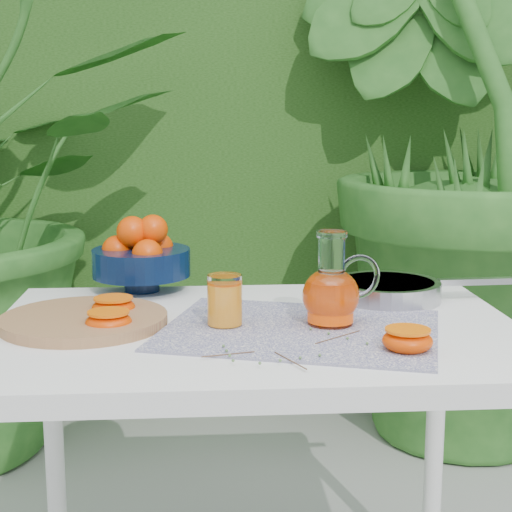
{
  "coord_description": "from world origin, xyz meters",
  "views": [
    {
      "loc": [
        0.02,
        -1.5,
        1.15
      ],
      "look_at": [
        0.12,
        -0.05,
        0.88
      ],
      "focal_mm": 55.0,
      "sensor_mm": 36.0,
      "label": 1
    }
  ],
  "objects": [
    {
      "name": "placemat",
      "position": [
        0.2,
        -0.11,
        0.75
      ],
      "size": [
        0.59,
        0.51,
        0.0
      ],
      "primitive_type": "cube",
      "rotation": [
        0.0,
        0.0,
        -0.3
      ],
      "color": "#0E114E",
      "rests_on": "white_table"
    },
    {
      "name": "juice_pitcher",
      "position": [
        0.26,
        -0.09,
        0.82
      ],
      "size": [
        0.16,
        0.13,
        0.18
      ],
      "color": "white",
      "rests_on": "white_table"
    },
    {
      "name": "white_table",
      "position": [
        0.12,
        -0.07,
        0.67
      ],
      "size": [
        1.0,
        0.7,
        0.75
      ],
      "color": "white",
      "rests_on": "ground"
    },
    {
      "name": "hedge_backdrop",
      "position": [
        0.06,
        2.06,
        1.19
      ],
      "size": [
        8.0,
        1.65,
        2.5
      ],
      "color": "#1E4313",
      "rests_on": "ground"
    },
    {
      "name": "potted_plant_right",
      "position": [
        0.87,
        1.22,
        1.06
      ],
      "size": [
        2.98,
        2.98,
        2.11
      ],
      "primitive_type": "imported",
      "rotation": [
        0.0,
        0.0,
        2.3
      ],
      "color": "#296121",
      "rests_on": "ground"
    },
    {
      "name": "saute_pan",
      "position": [
        0.42,
        0.11,
        0.77
      ],
      "size": [
        0.41,
        0.24,
        0.04
      ],
      "color": "#A9A9AD",
      "rests_on": "white_table"
    },
    {
      "name": "thyme_sprigs",
      "position": [
        0.16,
        -0.25,
        0.76
      ],
      "size": [
        0.29,
        0.23,
        0.01
      ],
      "color": "brown",
      "rests_on": "white_table"
    },
    {
      "name": "orange_halves",
      "position": [
        0.02,
        -0.12,
        0.77
      ],
      "size": [
        0.62,
        0.36,
        0.04
      ],
      "color": "#FA3202",
      "rests_on": "white_table"
    },
    {
      "name": "cutting_board",
      "position": [
        -0.21,
        -0.05,
        0.76
      ],
      "size": [
        0.39,
        0.39,
        0.02
      ],
      "primitive_type": "cylinder",
      "rotation": [
        0.0,
        0.0,
        -0.28
      ],
      "color": "olive",
      "rests_on": "white_table"
    },
    {
      "name": "juice_tumbler",
      "position": [
        0.06,
        -0.08,
        0.8
      ],
      "size": [
        0.08,
        0.08,
        0.1
      ],
      "color": "white",
      "rests_on": "white_table"
    },
    {
      "name": "fruit_bowl",
      "position": [
        -0.12,
        0.24,
        0.83
      ],
      "size": [
        0.28,
        0.28,
        0.17
      ],
      "color": "black",
      "rests_on": "white_table"
    }
  ]
}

